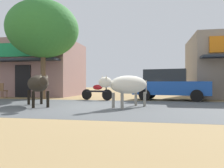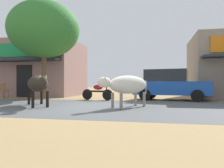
% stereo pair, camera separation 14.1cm
% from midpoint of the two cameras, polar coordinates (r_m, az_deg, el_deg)
% --- Properties ---
extents(ground, '(80.00, 80.00, 0.00)m').
position_cam_midpoint_polar(ground, '(8.75, -7.98, -5.76)').
color(ground, '#A58656').
extents(asphalt_road, '(72.00, 6.24, 0.00)m').
position_cam_midpoint_polar(asphalt_road, '(8.75, -7.98, -5.74)').
color(asphalt_road, '#525557').
rests_on(asphalt_road, ground).
extents(storefront_left_cafe, '(8.17, 5.67, 3.96)m').
position_cam_midpoint_polar(storefront_left_cafe, '(18.16, -21.74, 3.57)').
color(storefront_left_cafe, gray).
rests_on(storefront_left_cafe, ground).
extents(roadside_tree, '(4.10, 4.10, 5.68)m').
position_cam_midpoint_polar(roadside_tree, '(13.76, -17.72, 13.31)').
color(roadside_tree, brown).
rests_on(roadside_tree, ground).
extents(parked_hatchback_car, '(4.16, 2.39, 1.64)m').
position_cam_midpoint_polar(parked_hatchback_car, '(12.25, 14.36, -0.13)').
color(parked_hatchback_car, '#1949A6').
rests_on(parked_hatchback_car, ground).
extents(parked_motorcycle, '(1.80, 0.44, 1.04)m').
position_cam_midpoint_polar(parked_motorcycle, '(11.95, -4.18, -1.94)').
color(parked_motorcycle, black).
rests_on(parked_motorcycle, ground).
extents(cow_near_brown, '(2.11, 2.54, 1.22)m').
position_cam_midpoint_polar(cow_near_brown, '(9.19, -19.05, 0.03)').
color(cow_near_brown, '#2C251C').
rests_on(cow_near_brown, ground).
extents(cow_far_dark, '(1.81, 2.30, 1.20)m').
position_cam_midpoint_polar(cow_far_dark, '(8.26, 3.73, -0.24)').
color(cow_far_dark, silver).
rests_on(cow_far_dark, ground).
extents(cafe_chair_by_doorway, '(0.44, 0.44, 0.92)m').
position_cam_midpoint_polar(cafe_chair_by_doorway, '(14.91, -26.94, -1.35)').
color(cafe_chair_by_doorway, brown).
rests_on(cafe_chair_by_doorway, ground).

